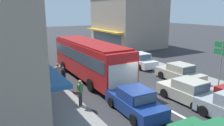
% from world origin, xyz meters
% --- Properties ---
extents(ground_plane, '(140.00, 140.00, 0.00)m').
position_xyz_m(ground_plane, '(0.00, 0.00, 0.00)').
color(ground_plane, '#2D2D30').
extents(lane_centre_line, '(0.20, 28.00, 0.01)m').
position_xyz_m(lane_centre_line, '(0.00, 4.00, 0.00)').
color(lane_centre_line, silver).
rests_on(lane_centre_line, ground).
extents(sidewalk_left, '(5.20, 44.00, 0.14)m').
position_xyz_m(sidewalk_left, '(-6.80, 6.00, 0.07)').
color(sidewalk_left, gray).
rests_on(sidewalk_left, ground).
extents(kerb_right, '(2.80, 44.00, 0.12)m').
position_xyz_m(kerb_right, '(6.20, 6.00, 0.06)').
color(kerb_right, gray).
rests_on(kerb_right, ground).
extents(building_right_far, '(9.12, 11.39, 7.77)m').
position_xyz_m(building_right_far, '(11.48, 18.97, 3.88)').
color(building_right_far, gray).
rests_on(building_right_far, ground).
extents(city_bus, '(2.82, 10.88, 3.23)m').
position_xyz_m(city_bus, '(-1.57, 5.05, 1.88)').
color(city_bus, red).
rests_on(city_bus, ground).
extents(sedan_adjacent_lane_trail, '(2.01, 4.26, 1.47)m').
position_xyz_m(sedan_adjacent_lane_trail, '(-2.00, -2.33, 0.66)').
color(sedan_adjacent_lane_trail, navy).
rests_on(sedan_adjacent_lane_trail, ground).
extents(sedan_queue_gap_filler, '(1.99, 4.25, 1.47)m').
position_xyz_m(sedan_queue_gap_filler, '(1.95, -2.75, 0.66)').
color(sedan_queue_gap_filler, '#B7B29E').
rests_on(sedan_queue_gap_filler, ground).
extents(parked_sedan_kerb_second, '(1.96, 4.23, 1.47)m').
position_xyz_m(parked_sedan_kerb_second, '(4.71, 0.63, 0.66)').
color(parked_sedan_kerb_second, '#B7B29E').
rests_on(parked_sedan_kerb_second, ground).
extents(parked_sedan_kerb_third, '(1.97, 4.24, 1.47)m').
position_xyz_m(parked_sedan_kerb_third, '(4.69, 6.22, 0.66)').
color(parked_sedan_kerb_third, silver).
rests_on(parked_sedan_kerb_third, ground).
extents(parked_hatchback_kerb_rear, '(1.92, 3.76, 1.54)m').
position_xyz_m(parked_hatchback_kerb_rear, '(4.41, 11.70, 0.71)').
color(parked_hatchback_kerb_rear, navy).
rests_on(parked_hatchback_kerb_rear, ground).
extents(traffic_light_downstreet, '(0.33, 0.24, 4.20)m').
position_xyz_m(traffic_light_downstreet, '(-3.77, 21.93, 2.85)').
color(traffic_light_downstreet, gray).
rests_on(traffic_light_downstreet, ground).
extents(directional_road_sign, '(0.10, 1.40, 3.60)m').
position_xyz_m(directional_road_sign, '(6.18, -2.00, 2.70)').
color(directional_road_sign, gray).
rests_on(directional_road_sign, ground).
extents(pedestrian_with_handbag_near, '(0.61, 0.50, 1.63)m').
position_xyz_m(pedestrian_with_handbag_near, '(-4.51, 4.53, 1.07)').
color(pedestrian_with_handbag_near, '#232838').
rests_on(pedestrian_with_handbag_near, sidewalk_left).
extents(pedestrian_browsing_midblock, '(0.54, 0.57, 1.63)m').
position_xyz_m(pedestrian_browsing_midblock, '(-4.51, -0.22, 1.07)').
color(pedestrian_browsing_midblock, '#333338').
rests_on(pedestrian_browsing_midblock, sidewalk_left).
extents(pedestrian_far_walker, '(0.26, 0.57, 1.63)m').
position_xyz_m(pedestrian_far_walker, '(-4.42, 3.33, 1.07)').
color(pedestrian_far_walker, '#4C4742').
rests_on(pedestrian_far_walker, sidewalk_left).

